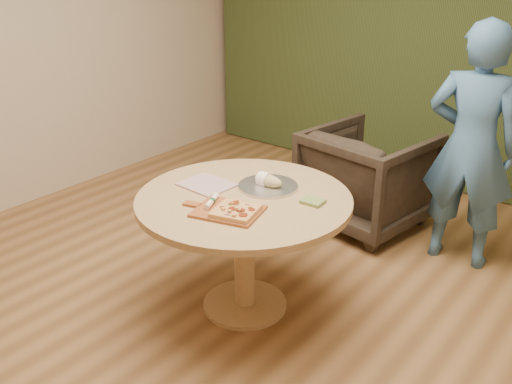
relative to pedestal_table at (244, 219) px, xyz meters
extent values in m
cube|color=#95663B|center=(0.02, -0.26, -0.62)|extent=(5.00, 6.00, 0.02)
cube|color=beige|center=(0.02, 2.75, 0.79)|extent=(5.00, 0.02, 2.80)
cube|color=#293618|center=(0.02, 2.64, 0.79)|extent=(4.80, 0.14, 2.78)
cylinder|color=tan|center=(0.00, 0.00, -0.59)|extent=(0.52, 0.52, 0.03)
cylinder|color=tan|center=(0.00, 0.00, -0.25)|extent=(0.12, 0.12, 0.68)
cylinder|color=tan|center=(0.00, 0.00, 0.12)|extent=(1.24, 1.24, 0.04)
cube|color=#994F27|center=(0.07, -0.21, 0.15)|extent=(0.41, 0.36, 0.01)
cube|color=#994F27|center=(-0.15, -0.27, 0.15)|extent=(0.11, 0.07, 0.01)
cube|color=#E1A157|center=(0.12, -0.22, 0.17)|extent=(0.27, 0.27, 0.02)
cylinder|color=maroon|center=(0.19, -0.17, 0.18)|extent=(0.04, 0.04, 0.00)
cylinder|color=maroon|center=(0.15, -0.21, 0.18)|extent=(0.05, 0.05, 0.00)
cylinder|color=maroon|center=(0.11, -0.23, 0.18)|extent=(0.05, 0.05, 0.00)
cylinder|color=maroon|center=(0.20, -0.25, 0.18)|extent=(0.05, 0.05, 0.00)
cylinder|color=maroon|center=(0.07, -0.16, 0.18)|extent=(0.05, 0.05, 0.00)
cube|color=#E3A355|center=(0.17, -0.29, 0.18)|extent=(0.03, 0.03, 0.01)
cube|color=#E3A355|center=(0.07, -0.14, 0.18)|extent=(0.02, 0.02, 0.01)
cube|color=#E3A355|center=(0.18, -0.17, 0.18)|extent=(0.02, 0.02, 0.01)
cube|color=#E3A355|center=(0.08, -0.27, 0.18)|extent=(0.02, 0.02, 0.01)
cube|color=#E3A355|center=(0.15, -0.22, 0.18)|extent=(0.02, 0.02, 0.01)
cube|color=#E3A355|center=(0.06, -0.19, 0.18)|extent=(0.03, 0.03, 0.01)
cube|color=#E3A355|center=(0.07, -0.19, 0.18)|extent=(0.02, 0.02, 0.01)
cube|color=#E3A355|center=(0.12, -0.27, 0.18)|extent=(0.03, 0.03, 0.01)
cube|color=#E3A355|center=(0.05, -0.25, 0.18)|extent=(0.03, 0.03, 0.01)
cube|color=#E3A355|center=(0.13, -0.22, 0.18)|extent=(0.02, 0.02, 0.01)
cube|color=#2E7627|center=(0.04, -0.17, 0.18)|extent=(0.01, 0.01, 0.00)
cube|color=#2E7627|center=(0.07, -0.19, 0.18)|extent=(0.01, 0.01, 0.00)
cube|color=#2E7627|center=(0.10, -0.20, 0.18)|extent=(0.01, 0.01, 0.00)
cube|color=#2E7627|center=(0.15, -0.30, 0.18)|extent=(0.01, 0.01, 0.00)
cube|color=#2E7627|center=(0.17, -0.16, 0.18)|extent=(0.01, 0.01, 0.00)
cube|color=#2E7627|center=(0.17, -0.15, 0.18)|extent=(0.01, 0.01, 0.00)
cube|color=#2E7627|center=(0.10, -0.17, 0.18)|extent=(0.01, 0.01, 0.00)
cube|color=#2E7627|center=(0.08, -0.18, 0.18)|extent=(0.01, 0.01, 0.00)
cube|color=#2E7627|center=(0.17, -0.25, 0.18)|extent=(0.01, 0.01, 0.00)
cube|color=#A1587F|center=(0.15, -0.27, 0.18)|extent=(0.03, 0.02, 0.00)
cube|color=#A1587F|center=(0.13, -0.30, 0.18)|extent=(0.01, 0.03, 0.00)
cube|color=#A1587F|center=(0.14, -0.14, 0.18)|extent=(0.03, 0.01, 0.00)
cube|color=#A1587F|center=(0.13, -0.21, 0.18)|extent=(0.02, 0.03, 0.00)
cube|color=#A1587F|center=(0.16, -0.23, 0.18)|extent=(0.03, 0.02, 0.00)
cube|color=#A1587F|center=(0.14, -0.29, 0.18)|extent=(0.02, 0.03, 0.00)
cylinder|color=white|center=(-0.06, -0.21, 0.17)|extent=(0.10, 0.17, 0.03)
cylinder|color=#194C26|center=(-0.06, -0.21, 0.17)|extent=(0.04, 0.04, 0.03)
cube|color=silver|center=(-0.10, -0.12, 0.17)|extent=(0.03, 0.04, 0.00)
cube|color=beige|center=(-0.28, -0.01, 0.15)|extent=(0.32, 0.27, 0.01)
cylinder|color=silver|center=(0.03, 0.19, 0.14)|extent=(0.35, 0.35, 0.01)
cylinder|color=silver|center=(0.03, 0.19, 0.15)|extent=(0.36, 0.36, 0.02)
ellipsoid|color=tan|center=(0.03, 0.19, 0.18)|extent=(0.19, 0.08, 0.07)
cylinder|color=white|center=(0.00, 0.19, 0.18)|extent=(0.06, 0.09, 0.09)
cube|color=#596A2F|center=(0.36, 0.17, 0.15)|extent=(0.13, 0.11, 0.02)
imported|color=black|center=(0.03, 1.49, -0.18)|extent=(0.95, 0.90, 0.86)
imported|color=#3D6895|center=(0.80, 1.40, 0.23)|extent=(0.66, 0.48, 1.67)
camera|label=1|loc=(1.90, -2.30, 1.48)|focal=40.00mm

